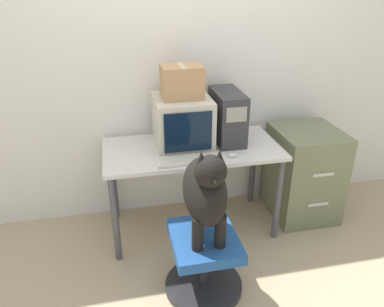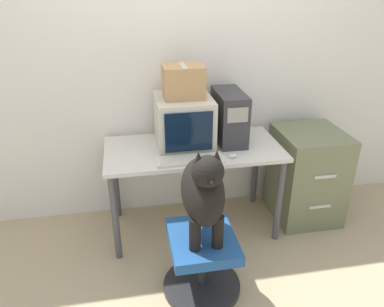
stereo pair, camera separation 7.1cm
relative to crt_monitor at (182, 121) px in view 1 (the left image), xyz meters
The scene contains 11 objects.
ground_plane 0.99m from the crt_monitor, 81.71° to the right, with size 12.00×12.00×0.00m, color tan.
wall_back 0.51m from the crt_monitor, 79.28° to the left, with size 8.00×0.05×2.60m.
desk 0.29m from the crt_monitor, 53.48° to the right, with size 1.32×0.64×0.72m.
crt_monitor is the anchor object (origin of this frame).
pc_tower 0.35m from the crt_monitor, ahead, with size 0.20×0.43×0.39m.
keyboard 0.35m from the crt_monitor, 90.97° to the right, with size 0.47×0.15×0.03m.
computer_mouse 0.46m from the crt_monitor, 45.26° to the right, with size 0.06×0.04×0.03m.
office_chair 1.01m from the crt_monitor, 90.75° to the right, with size 0.51×0.51×0.42m.
dog 0.77m from the crt_monitor, 90.75° to the right, with size 0.25×0.48×0.63m.
filing_cabinet 1.15m from the crt_monitor, ahead, with size 0.51×0.56×0.77m.
cardboard_box 0.30m from the crt_monitor, 90.00° to the left, with size 0.29×0.23×0.23m.
Camera 1 is at (-0.53, -2.17, 1.89)m, focal length 35.00 mm.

